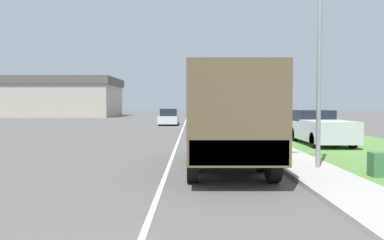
% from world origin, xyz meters
% --- Properties ---
extents(ground_plane, '(180.00, 180.00, 0.00)m').
position_xyz_m(ground_plane, '(0.00, 40.00, 0.00)').
color(ground_plane, '#565451').
extents(lane_centre_stripe, '(0.12, 120.00, 0.00)m').
position_xyz_m(lane_centre_stripe, '(0.00, 40.00, 0.00)').
color(lane_centre_stripe, silver).
rests_on(lane_centre_stripe, ground).
extents(sidewalk_right, '(1.80, 120.00, 0.12)m').
position_xyz_m(sidewalk_right, '(4.50, 40.00, 0.06)').
color(sidewalk_right, '#ADAAA3').
rests_on(sidewalk_right, ground).
extents(grass_strip_right, '(7.00, 120.00, 0.02)m').
position_xyz_m(grass_strip_right, '(8.90, 40.00, 0.01)').
color(grass_strip_right, '#56843D').
rests_on(grass_strip_right, ground).
extents(military_truck, '(2.46, 7.52, 3.18)m').
position_xyz_m(military_truck, '(1.89, 9.52, 1.77)').
color(military_truck, '#606647').
rests_on(military_truck, ground).
extents(car_nearest_ahead, '(1.73, 4.17, 1.37)m').
position_xyz_m(car_nearest_ahead, '(2.07, 23.77, 0.63)').
color(car_nearest_ahead, '#336B3D').
rests_on(car_nearest_ahead, ground).
extents(car_second_ahead, '(1.88, 4.82, 1.65)m').
position_xyz_m(car_second_ahead, '(-1.59, 35.52, 0.74)').
color(car_second_ahead, silver).
rests_on(car_second_ahead, ground).
extents(car_third_ahead, '(1.84, 4.12, 1.40)m').
position_xyz_m(car_third_ahead, '(2.07, 44.05, 0.64)').
color(car_third_ahead, tan).
rests_on(car_third_ahead, ground).
extents(pickup_truck, '(2.08, 5.14, 1.76)m').
position_xyz_m(pickup_truck, '(7.51, 16.89, 0.87)').
color(pickup_truck, silver).
rests_on(pickup_truck, grass_strip_right).
extents(lamp_post, '(1.69, 0.24, 8.00)m').
position_xyz_m(lamp_post, '(4.56, 8.98, 4.81)').
color(lamp_post, gray).
rests_on(lamp_post, sidewalk_right).
extents(utility_box, '(0.55, 0.45, 0.70)m').
position_xyz_m(utility_box, '(6.20, 7.98, 0.37)').
color(utility_box, '#3D7042').
rests_on(utility_box, grass_strip_right).
extents(building_distant, '(18.38, 14.00, 6.64)m').
position_xyz_m(building_distant, '(-21.44, 62.34, 3.36)').
color(building_distant, '#B2A893').
rests_on(building_distant, ground).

